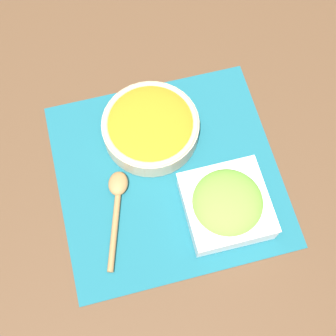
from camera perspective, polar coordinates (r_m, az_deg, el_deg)
ground_plane at (r=0.95m, az=0.00°, el=-0.78°), size 3.00×3.00×0.00m
placemat at (r=0.94m, az=0.00°, el=-0.74°), size 0.44×0.42×0.00m
lettuce_bowl at (r=0.89m, az=7.16°, el=-4.46°), size 0.16×0.16×0.08m
carrot_bowl at (r=0.95m, az=-2.14°, el=5.11°), size 0.20×0.20×0.06m
wooden_spoon at (r=0.92m, az=-6.21°, el=-4.05°), size 0.08×0.19×0.02m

